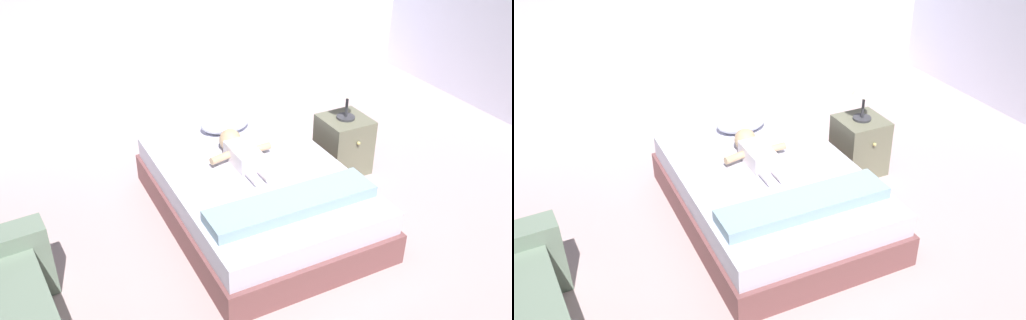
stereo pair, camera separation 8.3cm
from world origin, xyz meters
The scene contains 8 objects.
ground_plane centered at (0.00, 0.00, 0.00)m, with size 8.00×8.00×0.00m, color #B69B9B.
bed centered at (-0.09, 0.70, 0.20)m, with size 1.32×1.89×0.40m.
pillow centered at (-0.02, 1.41, 0.48)m, with size 0.43×0.29×0.15m.
baby centered at (-0.12, 0.91, 0.47)m, with size 0.51×0.67×0.17m.
toothbrush centered at (0.07, 1.04, 0.41)m, with size 0.02×0.12×0.02m.
nightstand centered at (0.91, 0.99, 0.25)m, with size 0.39×0.42×0.49m.
lamp centered at (0.91, 0.99, 0.76)m, with size 0.20×0.20×0.36m.
blanket centered at (-0.09, 0.17, 0.44)m, with size 1.19×0.29×0.08m.
Camera 2 is at (-1.59, -2.44, 2.55)m, focal length 38.80 mm.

